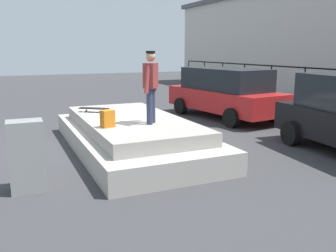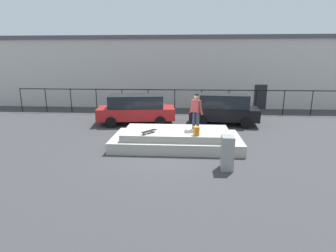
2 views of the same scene
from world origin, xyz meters
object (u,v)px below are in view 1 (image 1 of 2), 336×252
at_px(utility_box, 27,156).
at_px(skateboard, 94,109).
at_px(car_red_hatchback_near, 225,92).
at_px(backpack, 108,119).
at_px(skateboarder, 151,82).

bearing_deg(utility_box, skateboard, 149.95).
bearing_deg(car_red_hatchback_near, utility_box, -56.67).
bearing_deg(utility_box, backpack, 123.02).
xyz_separation_m(skateboarder, car_red_hatchback_near, (-3.60, 4.33, -0.79)).
distance_m(skateboarder, skateboard, 2.40).
height_order(backpack, utility_box, utility_box).
xyz_separation_m(skateboard, utility_box, (3.16, -1.92, -0.26)).
bearing_deg(skateboarder, backpack, -90.61).
distance_m(backpack, utility_box, 2.09).
bearing_deg(skateboarder, utility_box, -68.83).
height_order(skateboard, backpack, backpack).
bearing_deg(utility_box, skateboarder, 112.40).
relative_size(skateboarder, utility_box, 1.29).
relative_size(skateboarder, car_red_hatchback_near, 0.33).
height_order(skateboard, utility_box, utility_box).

